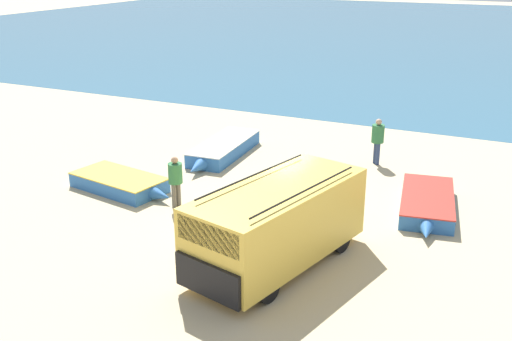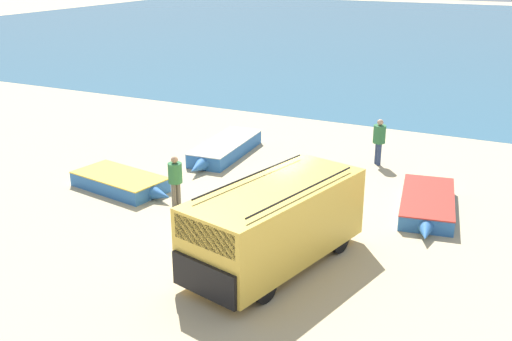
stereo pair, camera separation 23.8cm
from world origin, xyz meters
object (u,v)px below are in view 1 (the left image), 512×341
(parked_van, at_px, (277,222))
(fishing_rowboat_1, at_px, (121,183))
(fisherman_1, at_px, (378,137))
(fishing_rowboat_0, at_px, (427,203))
(fishing_rowboat_2, at_px, (223,149))
(fisherman_0, at_px, (175,177))

(parked_van, relative_size, fishing_rowboat_1, 1.37)
(parked_van, distance_m, fishing_rowboat_1, 7.56)
(parked_van, height_order, fisherman_1, parked_van)
(fishing_rowboat_0, xyz_separation_m, fishing_rowboat_2, (-8.58, 2.08, 0.04))
(parked_van, distance_m, fishing_rowboat_2, 9.31)
(fishing_rowboat_1, distance_m, fishing_rowboat_2, 5.02)
(fishing_rowboat_0, bearing_deg, fishing_rowboat_2, -113.24)
(fishing_rowboat_2, height_order, fisherman_1, fisherman_1)
(fishing_rowboat_2, bearing_deg, fishing_rowboat_1, -20.37)
(fishing_rowboat_0, bearing_deg, parked_van, -38.93)
(fishing_rowboat_0, xyz_separation_m, fishing_rowboat_1, (-10.02, -2.74, 0.01))
(fishing_rowboat_0, height_order, fisherman_1, fisherman_1)
(parked_van, relative_size, fisherman_0, 3.32)
(fishing_rowboat_0, bearing_deg, fisherman_1, -154.80)
(fishing_rowboat_0, bearing_deg, fisherman_0, -76.56)
(fisherman_0, bearing_deg, fishing_rowboat_1, 11.99)
(fishing_rowboat_1, xyz_separation_m, fisherman_1, (7.36, 6.56, 0.83))
(parked_van, height_order, fishing_rowboat_0, parked_van)
(fisherman_1, bearing_deg, fishing_rowboat_2, -25.14)
(fishing_rowboat_2, xyz_separation_m, fisherman_1, (5.92, 1.75, 0.80))
(parked_van, bearing_deg, fisherman_0, -101.54)
(fishing_rowboat_0, xyz_separation_m, fisherman_1, (-2.66, 3.82, 0.84))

